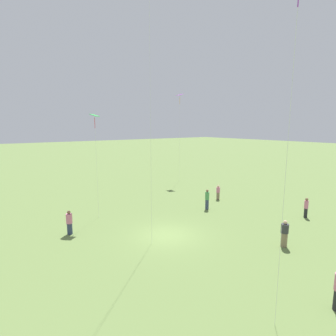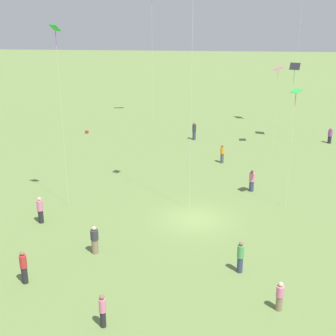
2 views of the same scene
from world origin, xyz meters
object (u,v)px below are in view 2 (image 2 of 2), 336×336
(kite_2, at_px, (295,69))
(kite_3, at_px, (296,98))
(person_2, at_px, (252,181))
(person_5, at_px, (103,311))
(person_0, at_px, (194,131))
(person_7, at_px, (240,257))
(person_4, at_px, (40,210))
(person_9, at_px, (222,154))
(person_3, at_px, (330,136))
(kite_6, at_px, (278,72))
(person_6, at_px, (95,240))
(person_1, at_px, (24,267))
(person_8, at_px, (280,296))
(kite_1, at_px, (56,42))
(picnic_bag_0, at_px, (87,132))

(kite_2, xyz_separation_m, kite_3, (-17.87, 3.02, 0.33))
(person_2, height_order, person_5, person_2)
(person_0, relative_size, person_7, 1.02)
(person_4, bearing_deg, person_9, 128.47)
(person_5, xyz_separation_m, kite_3, (14.17, -10.44, 7.18))
(person_2, distance_m, person_3, 17.07)
(person_7, bearing_deg, kite_6, -179.81)
(person_6, bearing_deg, kite_3, 27.27)
(person_0, height_order, person_9, person_0)
(person_2, bearing_deg, person_6, 112.07)
(person_0, bearing_deg, person_1, 153.60)
(person_9, distance_m, kite_6, 10.01)
(person_4, height_order, person_7, person_7)
(person_4, distance_m, person_5, 12.20)
(person_5, bearing_deg, person_3, -46.86)
(person_7, distance_m, person_8, 3.67)
(person_7, xyz_separation_m, kite_3, (8.98, -3.89, 7.10))
(person_4, height_order, kite_3, kite_3)
(person_0, height_order, kite_1, kite_1)
(person_2, relative_size, kite_1, 0.14)
(person_6, relative_size, kite_2, 0.21)
(person_0, bearing_deg, kite_6, -118.85)
(person_6, xyz_separation_m, kite_3, (7.58, -12.34, 7.19))
(person_2, height_order, person_3, person_2)
(person_6, xyz_separation_m, picnic_bag_0, (26.63, 7.15, -0.69))
(kite_3, bearing_deg, kite_6, -176.64)
(person_1, bearing_deg, person_6, 176.88)
(person_6, bearing_deg, person_5, -78.19)
(person_4, xyz_separation_m, kite_1, (2.90, -1.06, 10.74))
(person_4, bearing_deg, person_0, 146.54)
(person_3, distance_m, person_5, 36.03)
(person_8, xyz_separation_m, picnic_bag_0, (31.29, 17.28, -0.61))
(person_7, xyz_separation_m, kite_2, (26.85, -6.91, 6.77))
(person_8, height_order, kite_3, kite_3)
(kite_6, bearing_deg, person_2, 30.84)
(person_5, bearing_deg, kite_1, 4.77)
(person_0, height_order, person_2, person_0)
(person_0, xyz_separation_m, kite_1, (-18.38, 8.69, 10.71))
(person_2, height_order, picnic_bag_0, person_2)
(person_5, bearing_deg, picnic_bag_0, -2.31)
(person_9, bearing_deg, person_3, -37.31)
(person_1, distance_m, person_4, 7.32)
(person_5, distance_m, kite_3, 19.00)
(person_8, relative_size, kite_1, 0.12)
(person_1, relative_size, kite_2, 0.23)
(person_9, bearing_deg, picnic_bag_0, 78.36)
(person_5, relative_size, kite_1, 0.13)
(person_6, bearing_deg, person_3, 47.51)
(person_2, distance_m, kite_6, 13.98)
(person_0, height_order, person_8, person_0)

